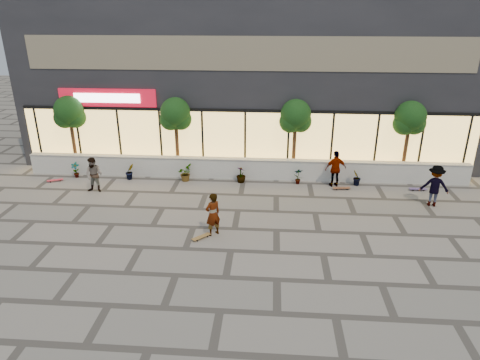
# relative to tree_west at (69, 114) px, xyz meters

# --- Properties ---
(ground) EXTENTS (80.00, 80.00, 0.00)m
(ground) POSITION_rel_tree_west_xyz_m (9.00, -7.70, -2.99)
(ground) COLOR gray
(ground) RESTS_ON ground
(planter_wall) EXTENTS (22.00, 0.42, 1.04)m
(planter_wall) POSITION_rel_tree_west_xyz_m (9.00, -0.70, -2.46)
(planter_wall) COLOR white
(planter_wall) RESTS_ON ground
(retail_building) EXTENTS (24.00, 9.17, 8.50)m
(retail_building) POSITION_rel_tree_west_xyz_m (9.00, 4.79, 1.26)
(retail_building) COLOR #242429
(retail_building) RESTS_ON ground
(shrub_a) EXTENTS (0.43, 0.29, 0.81)m
(shrub_a) POSITION_rel_tree_west_xyz_m (0.50, -1.25, -2.58)
(shrub_a) COLOR #153310
(shrub_a) RESTS_ON ground
(shrub_b) EXTENTS (0.57, 0.57, 0.81)m
(shrub_b) POSITION_rel_tree_west_xyz_m (3.30, -1.25, -2.58)
(shrub_b) COLOR #153310
(shrub_b) RESTS_ON ground
(shrub_c) EXTENTS (0.68, 0.77, 0.81)m
(shrub_c) POSITION_rel_tree_west_xyz_m (6.10, -1.25, -2.58)
(shrub_c) COLOR #153310
(shrub_c) RESTS_ON ground
(shrub_d) EXTENTS (0.64, 0.64, 0.81)m
(shrub_d) POSITION_rel_tree_west_xyz_m (8.90, -1.25, -2.58)
(shrub_d) COLOR #153310
(shrub_d) RESTS_ON ground
(shrub_e) EXTENTS (0.46, 0.35, 0.81)m
(shrub_e) POSITION_rel_tree_west_xyz_m (11.70, -1.25, -2.58)
(shrub_e) COLOR #153310
(shrub_e) RESTS_ON ground
(shrub_f) EXTENTS (0.55, 0.57, 0.81)m
(shrub_f) POSITION_rel_tree_west_xyz_m (14.50, -1.25, -2.58)
(shrub_f) COLOR #153310
(shrub_f) RESTS_ON ground
(tree_west) EXTENTS (1.60, 1.50, 3.92)m
(tree_west) POSITION_rel_tree_west_xyz_m (0.00, 0.00, 0.00)
(tree_west) COLOR #4C291B
(tree_west) RESTS_ON ground
(tree_midwest) EXTENTS (1.60, 1.50, 3.92)m
(tree_midwest) POSITION_rel_tree_west_xyz_m (5.50, 0.00, 0.00)
(tree_midwest) COLOR #4C291B
(tree_midwest) RESTS_ON ground
(tree_mideast) EXTENTS (1.60, 1.50, 3.92)m
(tree_mideast) POSITION_rel_tree_west_xyz_m (11.50, 0.00, 0.00)
(tree_mideast) COLOR #4C291B
(tree_mideast) RESTS_ON ground
(tree_east) EXTENTS (1.60, 1.50, 3.92)m
(tree_east) POSITION_rel_tree_west_xyz_m (17.00, 0.00, 0.00)
(tree_east) COLOR #4C291B
(tree_east) RESTS_ON ground
(skater_center) EXTENTS (0.74, 0.71, 1.70)m
(skater_center) POSITION_rel_tree_west_xyz_m (8.23, -6.57, -2.13)
(skater_center) COLOR white
(skater_center) RESTS_ON ground
(skater_left) EXTENTS (0.85, 0.68, 1.67)m
(skater_left) POSITION_rel_tree_west_xyz_m (2.19, -2.93, -2.15)
(skater_left) COLOR tan
(skater_left) RESTS_ON ground
(skater_right_near) EXTENTS (1.11, 0.66, 1.78)m
(skater_right_near) POSITION_rel_tree_west_xyz_m (13.44, -1.40, -2.10)
(skater_right_near) COLOR silver
(skater_right_near) RESTS_ON ground
(skater_right_far) EXTENTS (1.30, 0.91, 1.84)m
(skater_right_far) POSITION_rel_tree_west_xyz_m (17.41, -3.27, -2.06)
(skater_right_far) COLOR maroon
(skater_right_far) RESTS_ON ground
(skateboard_center) EXTENTS (0.69, 0.70, 0.09)m
(skateboard_center) POSITION_rel_tree_west_xyz_m (7.82, -6.93, -2.91)
(skateboard_center) COLOR brown
(skateboard_center) RESTS_ON ground
(skateboard_left) EXTENTS (0.76, 0.48, 0.09)m
(skateboard_left) POSITION_rel_tree_west_xyz_m (-0.33, -1.86, -2.91)
(skateboard_left) COLOR red
(skateboard_left) RESTS_ON ground
(skateboard_right_near) EXTENTS (0.85, 0.33, 0.10)m
(skateboard_right_near) POSITION_rel_tree_west_xyz_m (13.73, -1.82, -2.90)
(skateboard_right_near) COLOR brown
(skateboard_right_near) RESTS_ON ground
(skateboard_right_far) EXTENTS (0.81, 0.23, 0.10)m
(skateboard_right_far) POSITION_rel_tree_west_xyz_m (17.33, -1.66, -2.90)
(skateboard_right_far) COLOR #57427A
(skateboard_right_far) RESTS_ON ground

